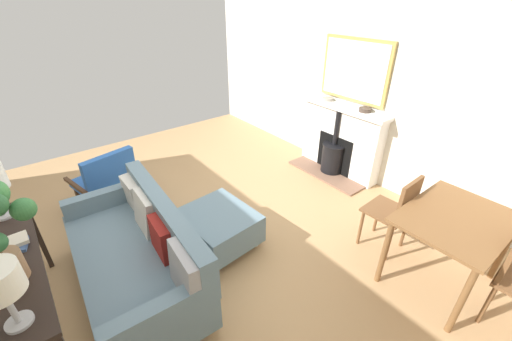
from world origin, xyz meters
The scene contains 13 objects.
ground_plane centered at (0.00, 0.00, 0.00)m, with size 5.29×5.90×0.01m, color tan.
wall_left centered at (-2.65, 0.00, 1.34)m, with size 0.12×5.90×2.67m, color silver.
fireplace centered at (-2.44, 0.15, 0.46)m, with size 0.56×1.35×1.02m.
mirror_over_mantel centered at (-2.56, 0.15, 1.48)m, with size 0.04×1.02×0.81m.
mantel_bowl_near centered at (-2.47, -0.16, 1.04)m, with size 0.16×0.16×0.04m.
mantel_bowl_far centered at (-2.47, 0.47, 1.04)m, with size 0.16×0.16×0.05m.
sofa centered at (0.65, 0.45, 0.36)m, with size 0.92×1.79×0.82m.
ottoman centered at (-0.18, 0.43, 0.24)m, with size 0.71×0.79×0.40m.
armchair_accent centered at (0.52, -0.95, 0.44)m, with size 0.78×0.70×0.80m.
console_table centered at (1.45, 0.44, 0.69)m, with size 0.34×1.60×0.80m.
book_stack centered at (1.46, 0.31, 0.82)m, with size 0.27×0.21×0.05m.
dining_table centered at (-1.53, 2.10, 0.63)m, with size 0.99×0.75×0.74m.
dining_chair_near_fireplace centered at (-1.53, 1.59, 0.52)m, with size 0.41×0.41×0.88m.
Camera 1 is at (1.10, 2.70, 2.39)m, focal length 22.03 mm.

